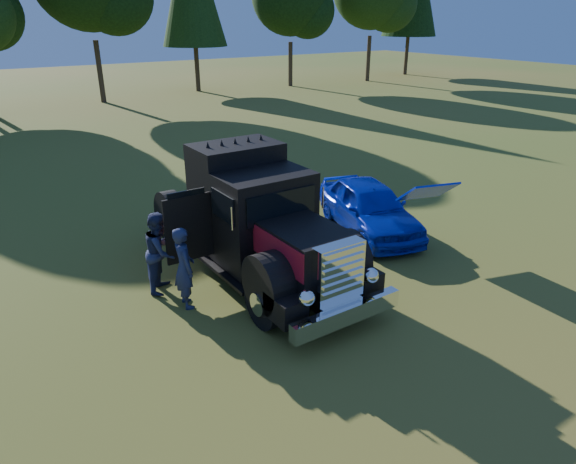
{
  "coord_description": "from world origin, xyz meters",
  "views": [
    {
      "loc": [
        -5.84,
        -8.07,
        5.79
      ],
      "look_at": [
        -0.11,
        0.46,
        1.41
      ],
      "focal_mm": 32.0,
      "sensor_mm": 36.0,
      "label": 1
    }
  ],
  "objects_px": {
    "diamond_t_truck": "(256,224)",
    "hotrod_coupe": "(369,207)",
    "spectator_far": "(161,252)",
    "spectator_near": "(184,267)"
  },
  "relations": [
    {
      "from": "diamond_t_truck",
      "to": "hotrod_coupe",
      "type": "relative_size",
      "value": 1.55
    },
    {
      "from": "diamond_t_truck",
      "to": "spectator_near",
      "type": "distance_m",
      "value": 2.1
    },
    {
      "from": "diamond_t_truck",
      "to": "hotrod_coupe",
      "type": "distance_m",
      "value": 4.07
    },
    {
      "from": "hotrod_coupe",
      "to": "spectator_near",
      "type": "bearing_deg",
      "value": -171.39
    },
    {
      "from": "spectator_near",
      "to": "spectator_far",
      "type": "xyz_separation_m",
      "value": [
        -0.14,
        0.96,
        0.02
      ]
    },
    {
      "from": "spectator_near",
      "to": "hotrod_coupe",
      "type": "bearing_deg",
      "value": -75.24
    },
    {
      "from": "spectator_near",
      "to": "diamond_t_truck",
      "type": "bearing_deg",
      "value": -71.21
    },
    {
      "from": "hotrod_coupe",
      "to": "diamond_t_truck",
      "type": "bearing_deg",
      "value": -173.46
    },
    {
      "from": "spectator_near",
      "to": "spectator_far",
      "type": "relative_size",
      "value": 0.97
    },
    {
      "from": "hotrod_coupe",
      "to": "spectator_far",
      "type": "height_order",
      "value": "hotrod_coupe"
    }
  ]
}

